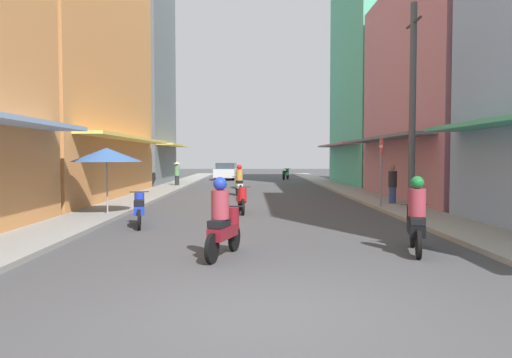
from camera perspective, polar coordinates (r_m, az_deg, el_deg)
ground_plane at (r=26.01m, az=-0.08°, el=-1.68°), size 105.88×105.88×0.00m
sidewalk_left at (r=26.50m, az=-11.68°, el=-1.52°), size 1.84×56.13×0.12m
sidewalk_right at (r=26.59m, az=11.48°, el=-1.51°), size 1.84×56.13×0.12m
building_left_mid at (r=24.60m, az=-22.90°, el=15.20°), size 7.05×13.64×14.80m
building_left_far at (r=36.00m, az=-15.48°, el=12.84°), size 7.05×8.49×16.79m
building_right_mid at (r=23.88m, az=23.13°, el=9.72°), size 7.05×11.54×9.99m
building_right_far at (r=35.57m, az=15.30°, el=13.50°), size 7.05×11.51×17.44m
motorbike_green at (r=41.34m, az=3.59°, el=0.62°), size 0.78×1.73×0.96m
motorbike_blue at (r=13.84m, az=-13.74°, el=-3.47°), size 0.63×1.79×0.96m
motorbike_white at (r=24.37m, az=-2.06°, el=-0.31°), size 0.59×1.80×1.58m
motorbike_orange at (r=30.27m, az=-2.12°, el=-0.12°), size 0.55×1.81×0.96m
motorbike_black at (r=10.29m, az=18.53°, el=-4.50°), size 0.66×1.78×1.58m
motorbike_maroon at (r=9.36m, az=-3.92°, el=-5.07°), size 0.72×1.75×1.58m
motorbike_red at (r=16.62m, az=-1.78°, el=-2.38°), size 0.55×1.81×0.96m
parked_car at (r=41.23m, az=-3.54°, el=0.94°), size 2.02×4.20×1.45m
pedestrian_foreground at (r=31.54m, az=-9.41°, el=0.76°), size 0.44×0.44×1.67m
pedestrian_midway at (r=19.73m, az=15.97°, el=-0.76°), size 0.34×0.34×1.65m
vendor_umbrella at (r=16.20m, az=-17.37°, el=2.76°), size 2.28×2.28×2.25m
utility_pole at (r=15.36m, az=18.15°, el=7.80°), size 0.20×1.20×6.59m
street_sign_no_entry at (r=18.18m, az=14.69°, el=1.79°), size 0.07×0.60×2.65m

